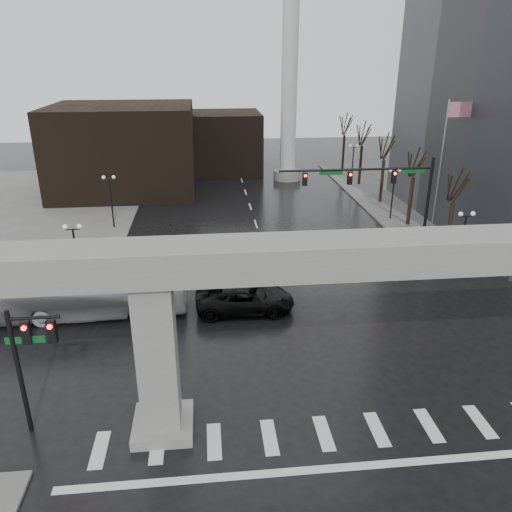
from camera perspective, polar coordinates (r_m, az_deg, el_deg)
The scene contains 23 objects.
ground at distance 24.11m, azimuth 7.19°, elevation -17.87°, with size 160.00×160.00×0.00m, color black.
sidewalk_ne at distance 63.91m, azimuth 23.20°, elevation 6.49°, with size 28.00×36.00×0.15m, color slate.
sidewalk_nw at distance 59.93m, azimuth -26.57°, elevation 4.97°, with size 28.00×36.00×0.15m, color slate.
elevated_guideway at distance 20.72m, azimuth 11.51°, elevation -2.70°, with size 48.00×2.60×8.70m.
building_far_left at distance 61.49m, azimuth -14.80°, elevation 11.71°, with size 16.00×14.00×10.00m, color black.
building_far_mid at distance 70.87m, azimuth -3.72°, elevation 12.86°, with size 10.00×10.00×8.00m, color black.
smokestack at distance 64.81m, azimuth 3.86°, elevation 20.30°, with size 3.60×3.60×30.00m.
signal_mast_arm at distance 40.33m, azimuth 14.31°, elevation 7.72°, with size 12.12×0.43×8.00m.
signal_left_pole at distance 22.89m, azimuth -24.54°, elevation -9.85°, with size 2.30×0.30×6.00m.
flagpole_assembly at distance 45.33m, azimuth 20.80°, elevation 10.73°, with size 2.06×0.12×12.00m.
lamp_right_0 at distance 38.64m, azimuth 22.63°, elevation 2.39°, with size 1.22×0.32×5.11m.
lamp_right_1 at distance 50.81m, azimuth 15.45°, elevation 7.77°, with size 1.22×0.32×5.11m.
lamp_right_2 at distance 63.74m, azimuth 11.03°, elevation 10.98°, with size 1.22×0.32×5.11m.
lamp_left_0 at distance 35.17m, azimuth -19.95°, elevation 0.91°, with size 1.22×0.32×5.11m.
lamp_left_1 at distance 48.22m, azimuth -16.31°, elevation 6.93°, with size 1.22×0.32×5.11m.
lamp_left_2 at distance 61.69m, azimuth -14.20°, elevation 10.35°, with size 1.22×0.32×5.11m.
tree_right_0 at distance 42.67m, azimuth 21.29°, elevation 3.39°, with size 1.09×1.58×7.50m.
tree_right_1 at distance 49.57m, azimuth 17.30°, elevation 6.47°, with size 1.09×1.61×7.67m.
tree_right_2 at distance 56.76m, azimuth 14.26°, elevation 8.77°, with size 1.10×1.63×7.85m.
tree_right_3 at distance 64.15m, azimuth 11.89°, elevation 10.53°, with size 1.11×1.66×8.02m.
tree_right_4 at distance 71.66m, azimuth 9.99°, elevation 11.91°, with size 1.12×1.69×8.19m.
pickup_truck at distance 32.01m, azimuth -1.28°, elevation -4.88°, with size 2.90×6.30×1.75m, color black.
city_bus at distance 33.01m, azimuth -19.02°, elevation -3.63°, with size 2.93×12.53×3.49m, color silver.
Camera 1 is at (-4.74, -17.88, 15.45)m, focal length 35.00 mm.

